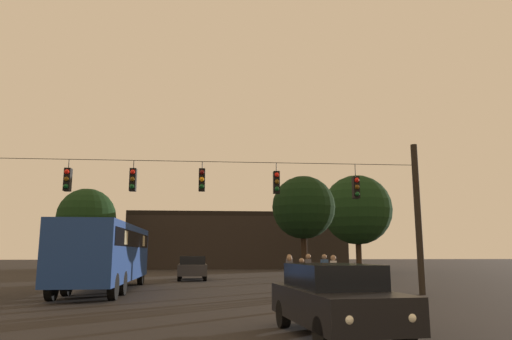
# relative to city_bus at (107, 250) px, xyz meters

# --- Properties ---
(ground_plane) EXTENTS (168.00, 168.00, 0.00)m
(ground_plane) POSITION_rel_city_bus_xyz_m (4.76, 6.99, -1.87)
(ground_plane) COLOR black
(ground_plane) RESTS_ON ground
(overhead_signal_span) EXTENTS (18.29, 0.44, 6.49)m
(overhead_signal_span) POSITION_rel_city_bus_xyz_m (4.75, -3.05, 1.88)
(overhead_signal_span) COLOR black
(overhead_signal_span) RESTS_ON ground
(city_bus) EXTENTS (2.83, 11.07, 3.00)m
(city_bus) POSITION_rel_city_bus_xyz_m (0.00, 0.00, 0.00)
(city_bus) COLOR navy
(city_bus) RESTS_ON ground
(car_near_right) EXTENTS (2.26, 4.48, 1.52)m
(car_near_right) POSITION_rel_city_bus_xyz_m (7.59, -12.27, -1.07)
(car_near_right) COLOR black
(car_near_right) RESTS_ON ground
(car_far_left) EXTENTS (1.99, 4.40, 1.52)m
(car_far_left) POSITION_rel_city_bus_xyz_m (3.59, 8.54, -1.07)
(car_far_left) COLOR #2D2D33
(car_far_left) RESTS_ON ground
(pedestrian_crossing_left) EXTENTS (0.28, 0.39, 1.65)m
(pedestrian_crossing_left) POSITION_rel_city_bus_xyz_m (7.86, -4.57, -0.94)
(pedestrian_crossing_left) COLOR black
(pedestrian_crossing_left) RESTS_ON ground
(pedestrian_crossing_center) EXTENTS (0.30, 0.40, 1.66)m
(pedestrian_crossing_center) POSITION_rel_city_bus_xyz_m (9.81, -3.67, -0.93)
(pedestrian_crossing_center) COLOR black
(pedestrian_crossing_center) RESTS_ON ground
(pedestrian_crossing_right) EXTENTS (0.27, 0.38, 1.67)m
(pedestrian_crossing_right) POSITION_rel_city_bus_xyz_m (8.49, -0.61, -0.92)
(pedestrian_crossing_right) COLOR black
(pedestrian_crossing_right) RESTS_ON ground
(pedestrian_near_bus) EXTENTS (0.35, 0.42, 1.53)m
(pedestrian_near_bus) POSITION_rel_city_bus_xyz_m (8.53, -3.50, -1.01)
(pedestrian_near_bus) COLOR black
(pedestrian_near_bus) RESTS_ON ground
(pedestrian_trailing) EXTENTS (0.29, 0.39, 1.70)m
(pedestrian_trailing) POSITION_rel_city_bus_xyz_m (9.07, -2.19, -0.90)
(pedestrian_trailing) COLOR black
(pedestrian_trailing) RESTS_ON ground
(pedestrian_far_side) EXTENTS (0.29, 0.39, 1.68)m
(pedestrian_far_side) POSITION_rel_city_bus_xyz_m (9.91, -1.68, -0.92)
(pedestrian_far_side) COLOR black
(pedestrian_far_side) RESTS_ON ground
(corner_building) EXTENTS (23.51, 10.24, 6.05)m
(corner_building) POSITION_rel_city_bus_xyz_m (7.56, 31.71, 1.16)
(corner_building) COLOR black
(corner_building) RESTS_ON ground
(tree_left_silhouette) EXTENTS (6.18, 6.18, 8.59)m
(tree_left_silhouette) POSITION_rel_city_bus_xyz_m (17.67, 17.92, 3.62)
(tree_left_silhouette) COLOR #2D2116
(tree_left_silhouette) RESTS_ON ground
(tree_behind_building) EXTENTS (5.62, 5.62, 7.97)m
(tree_behind_building) POSITION_rel_city_bus_xyz_m (-7.59, 24.44, 3.28)
(tree_behind_building) COLOR black
(tree_behind_building) RESTS_ON ground
(tree_right_far) EXTENTS (3.99, 3.99, 6.58)m
(tree_right_far) POSITION_rel_city_bus_xyz_m (10.60, 6.54, 2.69)
(tree_right_far) COLOR black
(tree_right_far) RESTS_ON ground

